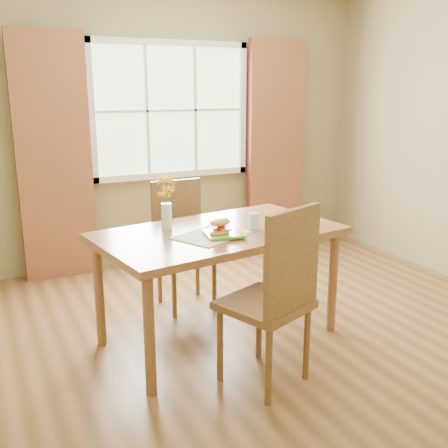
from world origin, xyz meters
name	(u,v)px	position (x,y,z in m)	size (l,w,h in m)	color
room	(268,144)	(0.00, 0.00, 1.35)	(4.24, 3.84, 2.74)	brown
window	(171,111)	(0.00, 1.87, 1.50)	(1.62, 0.06, 1.32)	beige
curtain_left	(54,159)	(-1.15, 1.78, 1.10)	(0.65, 0.08, 2.20)	maroon
curtain_right	(276,147)	(1.15, 1.78, 1.10)	(0.65, 0.08, 2.20)	maroon
dining_table	(219,242)	(-0.36, 0.01, 0.71)	(1.74, 1.15, 0.79)	brown
chair_near	(278,291)	(-0.33, -0.70, 0.60)	(0.59, 0.59, 1.09)	brown
chair_far	(182,238)	(-0.36, 0.72, 0.55)	(0.42, 0.42, 1.00)	brown
placemat	(211,235)	(-0.46, -0.09, 0.79)	(0.45, 0.33, 0.01)	beige
plate	(224,234)	(-0.40, -0.14, 0.80)	(0.25, 0.25, 0.01)	#76C731
croissant_sandwich	(220,227)	(-0.43, -0.16, 0.86)	(0.17, 0.14, 0.11)	#E1944C
water_glass	(254,221)	(-0.14, -0.07, 0.84)	(0.07, 0.07, 0.11)	silver
flower_vase	(166,197)	(-0.67, 0.18, 1.01)	(0.15, 0.15, 0.37)	silver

